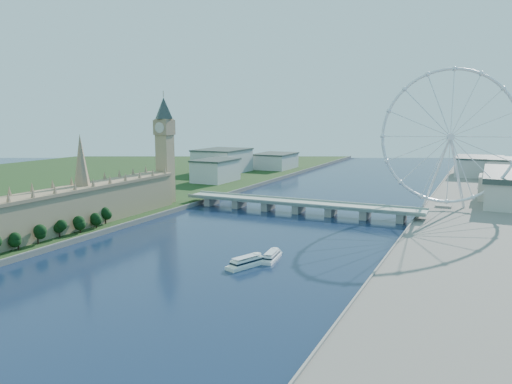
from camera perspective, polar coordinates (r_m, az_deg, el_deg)
The scene contains 9 objects.
ground at distance 210.01m, azimuth -26.40°, elevation -16.78°, with size 2000.00×2000.00×0.00m, color #1A3249.
parliament_range at distance 405.51m, azimuth -19.12°, elevation -1.40°, with size 24.00×200.00×70.00m.
big_ben at distance 482.86m, azimuth -10.42°, elevation 6.28°, with size 20.02×20.02×110.00m.
westminster_bridge at distance 448.98m, azimuth 4.91°, elevation -1.51°, with size 220.00×22.00×9.50m.
london_eye at distance 470.99m, azimuth 21.33°, elevation 5.86°, with size 113.60×39.12×124.30m.
county_hall at distance 551.85m, azimuth 27.19°, elevation -1.21°, with size 54.00×144.00×35.00m, color beige, non-canonical shape.
city_skyline at distance 687.56m, azimuth 15.60°, elevation 2.70°, with size 505.00×280.00×32.00m.
tour_boat_near at distance 305.51m, azimuth 1.78°, elevation -7.77°, with size 6.78×26.68×5.86m, color silver, non-canonical shape.
tour_boat_far at distance 292.85m, azimuth -1.06°, elevation -8.52°, with size 7.68×30.05×6.64m, color white, non-canonical shape.
Camera 1 is at (152.65, -114.34, 87.92)m, focal length 35.00 mm.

